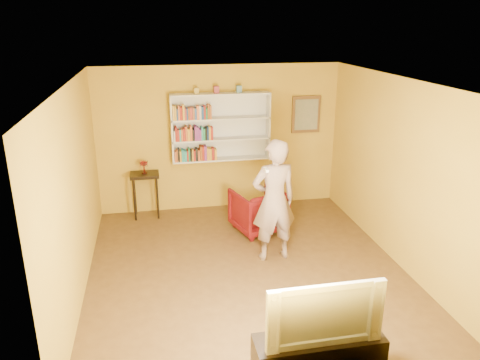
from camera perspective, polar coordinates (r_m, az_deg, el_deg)
name	(u,v)px	position (r m, az deg, el deg)	size (l,w,h in m)	color
room_shell	(247,205)	(6.51, 0.84, -3.04)	(5.30, 5.80, 2.88)	#4C3418
bookshelf	(220,127)	(8.61, -2.42, 6.51)	(1.80, 0.29, 1.23)	silver
books_row_lower	(196,154)	(8.56, -5.37, 3.15)	(0.76, 0.19, 0.27)	#C35A27
books_row_middle	(193,134)	(8.47, -5.71, 5.63)	(0.70, 0.19, 0.27)	beige
books_row_upper	(192,113)	(8.38, -5.89, 8.14)	(0.68, 0.19, 0.27)	gold
ornament_left	(196,91)	(8.38, -5.33, 10.78)	(0.08, 0.08, 0.11)	#A88F30
ornament_centre	(216,90)	(8.42, -2.91, 10.94)	(0.09, 0.09, 0.13)	maroon
ornament_right	(239,89)	(8.48, -0.14, 11.03)	(0.09, 0.09, 0.13)	slate
framed_painting	(306,114)	(9.01, 8.05, 7.92)	(0.55, 0.05, 0.70)	#563818
console_table	(145,181)	(8.61, -11.51, -0.12)	(0.51, 0.39, 0.83)	black
ruby_lustre	(144,164)	(8.52, -11.65, 1.86)	(0.15, 0.15, 0.23)	maroon
armchair	(258,210)	(8.00, 2.24, -3.72)	(0.79, 0.81, 0.74)	#49050C
person	(274,201)	(6.90, 4.17, -2.53)	(0.68, 0.45, 1.86)	#7E665C
game_remote	(266,170)	(6.30, 3.19, 1.26)	(0.04, 0.15, 0.04)	white
tv_cabinet	(318,357)	(5.10, 9.50, -20.52)	(1.31, 0.39, 0.47)	black
television	(321,309)	(4.76, 9.88, -15.23)	(1.16, 0.15, 0.67)	black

